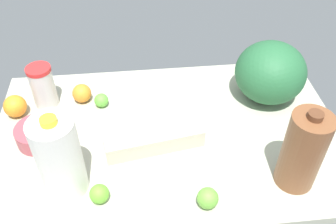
# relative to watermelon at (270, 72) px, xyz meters

# --- Properties ---
(countertop) EXTENTS (1.20, 0.76, 0.03)m
(countertop) POSITION_rel_watermelon_xyz_m (0.39, 0.16, -0.13)
(countertop) COLOR #ACAE97
(countertop) RESTS_ON ground
(watermelon) EXTENTS (0.26, 0.26, 0.22)m
(watermelon) POSITION_rel_watermelon_xyz_m (0.00, 0.00, 0.00)
(watermelon) COLOR #256037
(watermelon) RESTS_ON countertop
(egg_carton) EXTENTS (0.34, 0.16, 0.06)m
(egg_carton) POSITION_rel_watermelon_xyz_m (0.45, 0.20, -0.08)
(egg_carton) COLOR beige
(egg_carton) RESTS_ON countertop
(mixing_bowl) EXTENTS (0.15, 0.15, 0.06)m
(mixing_bowl) POSITION_rel_watermelon_xyz_m (0.83, 0.15, -0.08)
(mixing_bowl) COLOR #A6454F
(mixing_bowl) RESTS_ON countertop
(chocolate_milk_jug) EXTENTS (0.12, 0.12, 0.28)m
(chocolate_milk_jug) POSITION_rel_watermelon_xyz_m (0.03, 0.40, 0.02)
(chocolate_milk_jug) COLOR brown
(chocolate_milk_jug) RESTS_ON countertop
(milk_jug) EXTENTS (0.13, 0.13, 0.28)m
(milk_jug) POSITION_rel_watermelon_xyz_m (0.72, 0.35, 0.02)
(milk_jug) COLOR white
(milk_jug) RESTS_ON countertop
(tumbler_cup) EXTENTS (0.09, 0.09, 0.16)m
(tumbler_cup) POSITION_rel_watermelon_xyz_m (0.83, -0.04, -0.03)
(tumbler_cup) COLOR silver
(tumbler_cup) RESTS_ON countertop
(orange_far_back) EXTENTS (0.07, 0.07, 0.07)m
(orange_far_back) POSITION_rel_watermelon_xyz_m (0.70, -0.05, -0.08)
(orange_far_back) COLOR orange
(orange_far_back) RESTS_ON countertop
(lime_beside_bowl) EXTENTS (0.05, 0.05, 0.05)m
(lime_beside_bowl) POSITION_rel_watermelon_xyz_m (0.62, -0.01, -0.09)
(lime_beside_bowl) COLOR #60B83C
(lime_beside_bowl) RESTS_ON countertop
(lime_loose) EXTENTS (0.06, 0.06, 0.06)m
(lime_loose) POSITION_rel_watermelon_xyz_m (0.31, 0.46, -0.08)
(lime_loose) COLOR #69B33C
(lime_loose) RESTS_ON countertop
(orange_near_front) EXTENTS (0.08, 0.08, 0.08)m
(orange_near_front) POSITION_rel_watermelon_xyz_m (0.93, 0.01, -0.07)
(orange_near_front) COLOR orange
(orange_near_front) RESTS_ON countertop
(lime_by_jug) EXTENTS (0.06, 0.06, 0.06)m
(lime_by_jug) POSITION_rel_watermelon_xyz_m (0.62, 0.41, -0.08)
(lime_by_jug) COLOR #68B533
(lime_by_jug) RESTS_ON countertop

